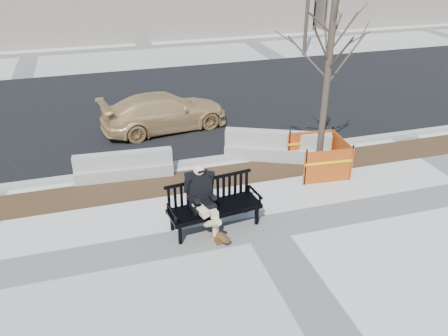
% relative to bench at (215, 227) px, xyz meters
% --- Properties ---
extents(ground, '(120.00, 120.00, 0.00)m').
position_rel_bench_xyz_m(ground, '(1.04, -0.35, 0.00)').
color(ground, beige).
rests_on(ground, ground).
extents(mulch_strip, '(40.00, 1.20, 0.02)m').
position_rel_bench_xyz_m(mulch_strip, '(1.04, 2.25, 0.00)').
color(mulch_strip, '#47301C').
rests_on(mulch_strip, ground).
extents(asphalt_street, '(60.00, 10.40, 0.01)m').
position_rel_bench_xyz_m(asphalt_street, '(1.04, 8.45, 0.00)').
color(asphalt_street, black).
rests_on(asphalt_street, ground).
extents(curb, '(60.00, 0.25, 0.12)m').
position_rel_bench_xyz_m(curb, '(1.04, 3.20, 0.06)').
color(curb, '#9E9B93').
rests_on(curb, ground).
extents(bench, '(2.19, 1.02, 1.13)m').
position_rel_bench_xyz_m(bench, '(0.00, 0.00, 0.00)').
color(bench, black).
rests_on(bench, ground).
extents(seated_man, '(0.80, 1.18, 1.55)m').
position_rel_bench_xyz_m(seated_man, '(-0.28, 0.02, 0.00)').
color(seated_man, black).
rests_on(seated_man, ground).
extents(tree_fence, '(2.20, 2.20, 5.12)m').
position_rel_bench_xyz_m(tree_fence, '(3.47, 1.78, 0.00)').
color(tree_fence, orange).
rests_on(tree_fence, ground).
extents(sedan, '(4.40, 2.33, 1.22)m').
position_rel_bench_xyz_m(sedan, '(-0.02, 6.04, 0.00)').
color(sedan, tan).
rests_on(sedan, ground).
extents(jersey_barrier_left, '(2.63, 0.69, 0.75)m').
position_rel_bench_xyz_m(jersey_barrier_left, '(-1.70, 2.98, 0.00)').
color(jersey_barrier_left, '#9F9D94').
rests_on(jersey_barrier_left, ground).
extents(jersey_barrier_right, '(3.01, 1.82, 0.87)m').
position_rel_bench_xyz_m(jersey_barrier_right, '(2.69, 2.84, 0.00)').
color(jersey_barrier_right, '#A3A198').
rests_on(jersey_barrier_right, ground).
extents(far_tree_right, '(2.87, 2.87, 5.85)m').
position_rel_bench_xyz_m(far_tree_right, '(8.83, 13.94, 0.00)').
color(far_tree_right, '#4A3B30').
rests_on(far_tree_right, ground).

